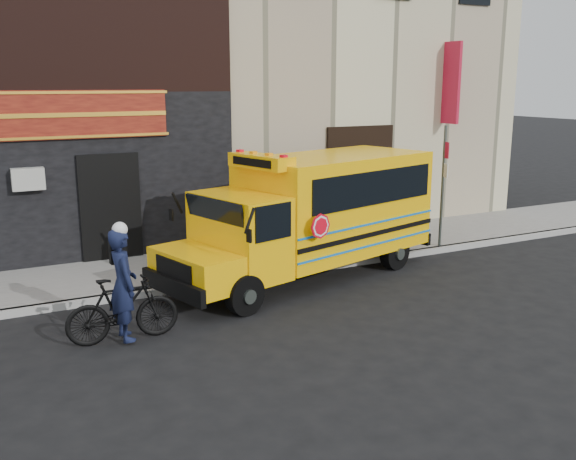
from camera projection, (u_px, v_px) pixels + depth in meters
The scene contains 8 objects.
ground at pixel (339, 311), 12.56m from camera, with size 120.00×120.00×0.00m, color black.
curb at pixel (280, 273), 14.80m from camera, with size 40.00×0.20×0.15m, color #9C9B96.
sidewalk at pixel (254, 258), 16.10m from camera, with size 40.00×3.00×0.15m, color slate.
building at pixel (168, 25), 20.23m from camera, with size 20.00×10.70×12.00m.
school_bus at pixel (315, 211), 14.58m from camera, with size 7.22×3.89×2.92m.
sign_pole at pixel (443, 184), 16.59m from camera, with size 0.10×0.29×3.30m.
bicycle at pixel (123, 309), 10.99m from camera, with size 0.54×1.92×1.15m, color black.
cyclist at pixel (123, 287), 10.90m from camera, with size 0.71×0.47×1.95m, color black.
Camera 1 is at (-6.29, -10.12, 4.38)m, focal length 40.00 mm.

